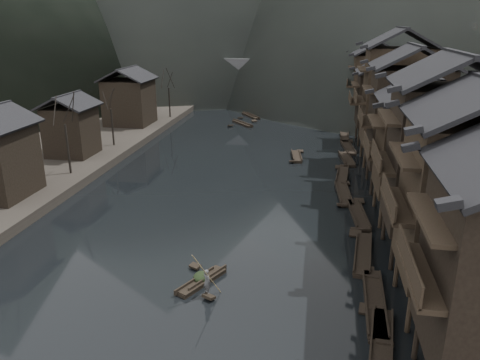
# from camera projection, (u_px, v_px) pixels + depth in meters

# --- Properties ---
(water) EXTENTS (300.00, 300.00, 0.00)m
(water) POSITION_uv_depth(u_px,v_px,m) (180.00, 278.00, 31.62)
(water) COLOR black
(water) RESTS_ON ground
(left_bank) EXTENTS (40.00, 200.00, 1.20)m
(left_bank) POSITION_uv_depth(u_px,v_px,m) (40.00, 125.00, 74.27)
(left_bank) COLOR #2D2823
(left_bank) RESTS_ON ground
(stilt_houses) EXTENTS (9.00, 67.60, 15.96)m
(stilt_houses) POSITION_uv_depth(u_px,v_px,m) (412.00, 108.00, 43.79)
(stilt_houses) COLOR black
(stilt_houses) RESTS_ON ground
(left_houses) EXTENTS (8.10, 53.20, 8.73)m
(left_houses) POSITION_uv_depth(u_px,v_px,m) (52.00, 123.00, 51.78)
(left_houses) COLOR black
(left_houses) RESTS_ON left_bank
(bare_trees) EXTENTS (3.80, 61.59, 7.59)m
(bare_trees) POSITION_uv_depth(u_px,v_px,m) (80.00, 118.00, 50.83)
(bare_trees) COLOR black
(bare_trees) RESTS_ON left_bank
(moored_sampans) EXTENTS (3.03, 54.06, 0.47)m
(moored_sampans) POSITION_uv_depth(u_px,v_px,m) (353.00, 196.00, 45.66)
(moored_sampans) COLOR black
(moored_sampans) RESTS_ON water
(midriver_boats) EXTENTS (12.99, 30.58, 0.45)m
(midriver_boats) POSITION_uv_depth(u_px,v_px,m) (259.00, 128.00, 74.03)
(midriver_boats) COLOR black
(midriver_boats) RESTS_ON water
(stone_bridge) EXTENTS (40.00, 6.00, 9.00)m
(stone_bridge) POSITION_uv_depth(u_px,v_px,m) (279.00, 77.00, 97.04)
(stone_bridge) COLOR #4C4C4F
(stone_bridge) RESTS_ON ground
(hero_sampan) EXTENTS (2.74, 4.36, 0.43)m
(hero_sampan) POSITION_uv_depth(u_px,v_px,m) (202.00, 281.00, 30.92)
(hero_sampan) COLOR black
(hero_sampan) RESTS_ON water
(cargo_heap) EXTENTS (0.99, 1.30, 0.60)m
(cargo_heap) POSITION_uv_depth(u_px,v_px,m) (201.00, 272.00, 30.93)
(cargo_heap) COLOR black
(cargo_heap) RESTS_ON hero_sampan
(boatman) EXTENTS (0.74, 0.71, 1.70)m
(boatman) POSITION_uv_depth(u_px,v_px,m) (207.00, 278.00, 29.15)
(boatman) COLOR #555558
(boatman) RESTS_ON hero_sampan
(bamboo_pole) EXTENTS (1.76, 1.84, 4.04)m
(bamboo_pole) POSITION_uv_depth(u_px,v_px,m) (209.00, 237.00, 28.18)
(bamboo_pole) COLOR #8C7A51
(bamboo_pole) RESTS_ON boatman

